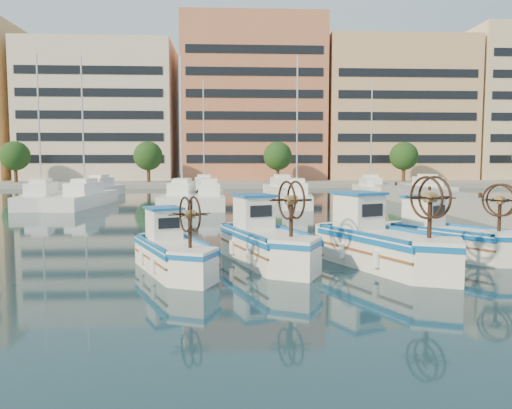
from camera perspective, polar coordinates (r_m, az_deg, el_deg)
name	(u,v)px	position (r m, az deg, el deg)	size (l,w,h in m)	color
ground	(310,265)	(16.98, 6.18, -6.93)	(300.00, 300.00, 0.00)	#193643
waterfront	(303,114)	(82.65, 5.42, 10.25)	(180.00, 40.00, 25.60)	gray
yacht_marina	(225,195)	(44.25, -3.56, 1.14)	(37.85, 21.43, 11.50)	white
fishing_boat_a	(173,250)	(16.14, -9.51, -5.10)	(3.03, 4.16, 2.50)	white
fishing_boat_b	(266,239)	(17.25, 1.09, -4.01)	(3.25, 4.82, 2.91)	white
fishing_boat_c	(380,241)	(17.08, 14.01, -4.09)	(3.75, 5.10, 3.08)	white
fishing_boat_d	(448,235)	(19.83, 21.04, -3.30)	(3.91, 4.44, 2.74)	white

